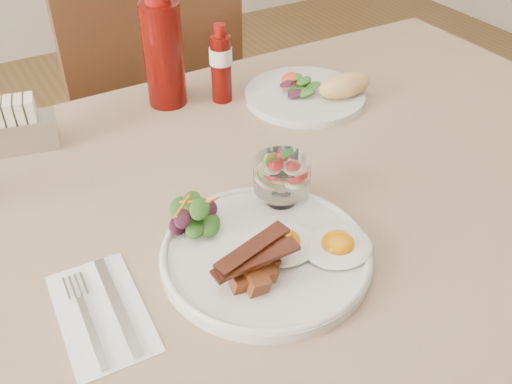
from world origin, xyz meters
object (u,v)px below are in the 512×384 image
object	(u,v)px
table	(289,225)
fruit_cup	(282,175)
ketchup_bottle	(163,53)
sugar_caddy	(24,127)
chair_far	(150,122)
hot_sauce_bottle	(221,65)
main_plate	(266,255)
second_plate	(314,92)

from	to	relation	value
table	fruit_cup	distance (m)	0.17
ketchup_bottle	sugar_caddy	bearing A→B (deg)	-174.82
chair_far	table	bearing A→B (deg)	-90.00
chair_far	fruit_cup	bearing A→B (deg)	-94.04
fruit_cup	ketchup_bottle	xyz separation A→B (m)	(-0.01, 0.39, 0.04)
fruit_cup	hot_sauce_bottle	distance (m)	0.35
main_plate	hot_sauce_bottle	distance (m)	0.46
main_plate	ketchup_bottle	xyz separation A→B (m)	(0.06, 0.47, 0.09)
main_plate	hot_sauce_bottle	size ratio (longest dim) A/B	1.84
table	ketchup_bottle	xyz separation A→B (m)	(-0.06, 0.34, 0.19)
sugar_caddy	chair_far	bearing A→B (deg)	59.16
main_plate	fruit_cup	distance (m)	0.12
hot_sauce_bottle	table	bearing A→B (deg)	-96.12
chair_far	hot_sauce_bottle	bearing A→B (deg)	-85.07
fruit_cup	hot_sauce_bottle	bearing A→B (deg)	76.61
second_plate	sugar_caddy	world-z (taller)	sugar_caddy
main_plate	chair_far	bearing A→B (deg)	81.07
table	chair_far	distance (m)	0.68
table	hot_sauce_bottle	bearing A→B (deg)	83.88
chair_far	main_plate	xyz separation A→B (m)	(-0.12, -0.79, 0.24)
hot_sauce_bottle	sugar_caddy	distance (m)	0.37
hot_sauce_bottle	sugar_caddy	world-z (taller)	hot_sauce_bottle
fruit_cup	ketchup_bottle	distance (m)	0.39
second_plate	main_plate	bearing A→B (deg)	-132.82
table	chair_far	xyz separation A→B (m)	(0.00, 0.66, -0.14)
main_plate	sugar_caddy	size ratio (longest dim) A/B	2.56
second_plate	hot_sauce_bottle	xyz separation A→B (m)	(-0.16, 0.09, 0.06)
chair_far	second_plate	distance (m)	0.55
ketchup_bottle	fruit_cup	bearing A→B (deg)	-88.09
second_plate	ketchup_bottle	bearing A→B (deg)	152.21
hot_sauce_bottle	sugar_caddy	bearing A→B (deg)	177.01
table	second_plate	distance (m)	0.30
table	sugar_caddy	xyz separation A→B (m)	(-0.33, 0.31, 0.13)
table	second_plate	xyz separation A→B (m)	(0.19, 0.21, 0.10)
second_plate	ketchup_bottle	world-z (taller)	ketchup_bottle
chair_far	ketchup_bottle	distance (m)	0.47
main_plate	second_plate	xyz separation A→B (m)	(0.31, 0.34, 0.01)
ketchup_bottle	sugar_caddy	distance (m)	0.28
table	sugar_caddy	bearing A→B (deg)	136.69
second_plate	hot_sauce_bottle	bearing A→B (deg)	150.40
main_plate	ketchup_bottle	bearing A→B (deg)	82.54
main_plate	sugar_caddy	world-z (taller)	sugar_caddy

